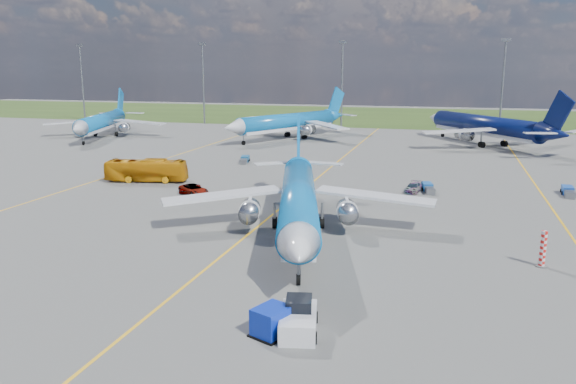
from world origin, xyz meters
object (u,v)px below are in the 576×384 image
(warning_post, at_px, (543,249))
(bg_jet_nw, at_px, (103,137))
(bg_jet_nnw, at_px, (288,139))
(service_car_c, at_px, (413,187))
(service_car_a, at_px, (190,188))
(apron_bus, at_px, (146,170))
(baggage_tug_c, at_px, (245,160))
(baggage_tug_e, at_px, (568,192))
(main_airliner, at_px, (298,235))
(uld_container, at_px, (272,321))
(baggage_tug_w, at_px, (428,188))
(pushback_tug, at_px, (299,319))
(service_car_b, at_px, (194,189))
(bg_jet_n, at_px, (483,145))

(warning_post, distance_m, bg_jet_nw, 106.86)
(bg_jet_nnw, bearing_deg, service_car_c, -31.81)
(warning_post, xyz_separation_m, service_car_a, (-39.62, 17.19, -0.93))
(bg_jet_nnw, bearing_deg, apron_bus, -70.53)
(warning_post, distance_m, baggage_tug_c, 58.29)
(baggage_tug_c, xyz_separation_m, baggage_tug_e, (48.17, -12.24, 0.01))
(bg_jet_nnw, height_order, baggage_tug_c, bg_jet_nnw)
(warning_post, distance_m, baggage_tug_e, 29.96)
(warning_post, distance_m, main_airliner, 21.59)
(uld_container, xyz_separation_m, apron_bus, (-31.26, 39.54, 0.73))
(bg_jet_nnw, height_order, service_car_c, bg_jet_nnw)
(warning_post, distance_m, uld_container, 24.67)
(service_car_a, bearing_deg, main_airliner, -27.19)
(main_airliner, xyz_separation_m, baggage_tug_w, (11.23, 23.46, 0.46))
(pushback_tug, relative_size, baggage_tug_c, 1.30)
(baggage_tug_c, bearing_deg, apron_bus, -124.88)
(baggage_tug_c, bearing_deg, service_car_c, -41.52)
(service_car_a, height_order, baggage_tug_e, service_car_a)
(warning_post, height_order, apron_bus, apron_bus)
(service_car_a, height_order, service_car_b, service_car_b)
(warning_post, bearing_deg, baggage_tug_w, 110.80)
(service_car_a, bearing_deg, bg_jet_nnw, 103.82)
(warning_post, bearing_deg, main_airliner, 171.77)
(main_airliner, bearing_deg, bg_jet_n, 59.19)
(main_airliner, height_order, apron_bus, main_airliner)
(service_car_a, height_order, baggage_tug_w, service_car_a)
(bg_jet_nnw, xyz_separation_m, apron_bus, (-5.71, -52.32, 1.60))
(apron_bus, xyz_separation_m, baggage_tug_w, (38.63, 4.41, -1.14))
(uld_container, bearing_deg, baggage_tug_c, 134.84)
(service_car_c, distance_m, baggage_tug_e, 19.29)
(service_car_c, bearing_deg, bg_jet_nnw, 131.21)
(service_car_a, bearing_deg, uld_container, -46.92)
(bg_jet_n, height_order, baggage_tug_e, bg_jet_n)
(bg_jet_nw, xyz_separation_m, uld_container, (67.36, -82.39, 0.87))
(baggage_tug_c, bearing_deg, bg_jet_nnw, 80.07)
(baggage_tug_w, bearing_deg, bg_jet_nw, 141.28)
(bg_jet_nnw, bearing_deg, service_car_a, -60.93)
(uld_container, xyz_separation_m, service_car_a, (-22.16, 34.60, -0.30))
(bg_jet_n, bearing_deg, pushback_tug, 45.80)
(baggage_tug_c, bearing_deg, baggage_tug_e, -27.49)
(apron_bus, height_order, service_car_a, apron_bus)
(warning_post, bearing_deg, pushback_tug, -134.10)
(pushback_tug, xyz_separation_m, service_car_a, (-23.60, 33.72, -0.22))
(main_airliner, height_order, baggage_tug_w, main_airliner)
(bg_jet_n, bearing_deg, service_car_c, 42.71)
(bg_jet_nnw, distance_m, uld_container, 95.35)
(bg_jet_nnw, relative_size, service_car_a, 12.32)
(bg_jet_nnw, relative_size, baggage_tug_e, 9.13)
(baggage_tug_w, distance_m, baggage_tug_e, 17.35)
(baggage_tug_w, bearing_deg, baggage_tug_c, 142.99)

